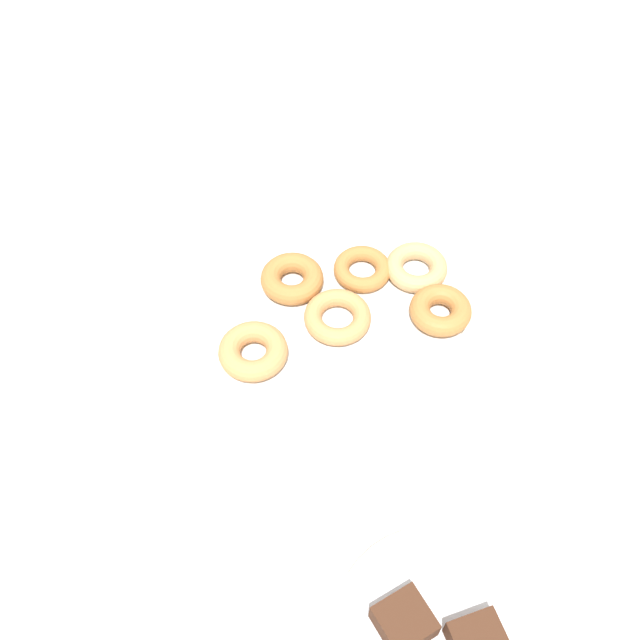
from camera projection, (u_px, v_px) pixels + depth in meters
ground_plane at (337, 330)px, 1.04m from camera, size 2.40×2.40×0.00m
donut_plate at (337, 326)px, 1.03m from camera, size 0.34×0.34×0.02m
donut_0 at (418, 269)px, 1.07m from camera, size 0.12×0.12×0.03m
donut_1 at (337, 316)px, 1.02m from camera, size 0.13×0.13×0.02m
donut_2 at (362, 269)px, 1.07m from camera, size 0.10×0.10×0.02m
donut_3 at (253, 351)px, 0.98m from camera, size 0.12×0.12×0.03m
donut_4 at (440, 310)px, 1.02m from camera, size 0.10×0.10×0.03m
donut_5 at (292, 279)px, 1.05m from camera, size 0.12×0.12×0.03m
cake_plate at (440, 633)px, 0.79m from camera, size 0.23×0.23×0.02m
brownie_far at (404, 621)px, 0.78m from camera, size 0.06×0.06×0.03m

